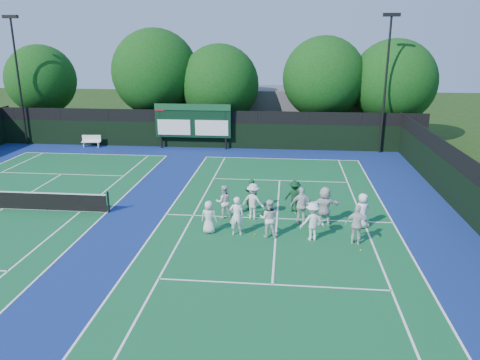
# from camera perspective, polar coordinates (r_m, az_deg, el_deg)

# --- Properties ---
(ground) EXTENTS (120.00, 120.00, 0.00)m
(ground) POSITION_cam_1_polar(r_m,az_deg,el_deg) (21.84, 4.45, -5.69)
(ground) COLOR #1A340E
(ground) RESTS_ON ground
(court_apron) EXTENTS (34.00, 32.00, 0.01)m
(court_apron) POSITION_cam_1_polar(r_m,az_deg,el_deg) (23.63, -10.22, -4.12)
(court_apron) COLOR navy
(court_apron) RESTS_ON ground
(near_court) EXTENTS (11.05, 23.85, 0.01)m
(near_court) POSITION_cam_1_polar(r_m,az_deg,el_deg) (22.76, 4.52, -4.70)
(near_court) COLOR #12592E
(near_court) RESTS_ON ground
(left_court) EXTENTS (11.05, 23.85, 0.01)m
(left_court) POSITION_cam_1_polar(r_m,az_deg,el_deg) (26.91, -26.86, -3.11)
(left_court) COLOR #12592E
(left_court) RESTS_ON ground
(back_fence) EXTENTS (34.00, 0.08, 3.00)m
(back_fence) POSITION_cam_1_polar(r_m,az_deg,el_deg) (37.40, -4.11, 5.99)
(back_fence) COLOR black
(back_fence) RESTS_ON ground
(divider_fence_right) EXTENTS (0.08, 32.00, 3.00)m
(divider_fence_right) POSITION_cam_1_polar(r_m,az_deg,el_deg) (23.92, 26.70, -2.01)
(divider_fence_right) COLOR black
(divider_fence_right) RESTS_ON ground
(scoreboard) EXTENTS (6.00, 0.21, 3.55)m
(scoreboard) POSITION_cam_1_polar(r_m,az_deg,el_deg) (37.04, -5.80, 7.15)
(scoreboard) COLOR black
(scoreboard) RESTS_ON ground
(clubhouse) EXTENTS (18.00, 6.00, 4.00)m
(clubhouse) POSITION_cam_1_polar(r_m,az_deg,el_deg) (44.70, 2.76, 8.61)
(clubhouse) COLOR #5A5B60
(clubhouse) RESTS_ON ground
(light_pole_left) EXTENTS (1.20, 0.30, 10.12)m
(light_pole_left) POSITION_cam_1_polar(r_m,az_deg,el_deg) (41.81, -25.56, 12.41)
(light_pole_left) COLOR black
(light_pole_left) RESTS_ON ground
(light_pole_right) EXTENTS (1.20, 0.30, 10.12)m
(light_pole_right) POSITION_cam_1_polar(r_m,az_deg,el_deg) (36.65, 17.49, 12.86)
(light_pole_right) COLOR black
(light_pole_right) RESTS_ON ground
(tennis_net) EXTENTS (11.30, 0.10, 1.10)m
(tennis_net) POSITION_cam_1_polar(r_m,az_deg,el_deg) (26.77, -27.00, -2.13)
(tennis_net) COLOR black
(tennis_net) RESTS_ON ground
(bench) EXTENTS (1.53, 0.54, 0.95)m
(bench) POSITION_cam_1_polar(r_m,az_deg,el_deg) (39.63, -17.66, 4.60)
(bench) COLOR white
(bench) RESTS_ON ground
(tree_a) EXTENTS (6.02, 6.02, 7.95)m
(tree_a) POSITION_cam_1_polar(r_m,az_deg,el_deg) (45.29, -22.84, 11.00)
(tree_a) COLOR black
(tree_a) RESTS_ON ground
(tree_b) EXTENTS (7.30, 7.30, 9.30)m
(tree_b) POSITION_cam_1_polar(r_m,az_deg,el_deg) (41.39, -10.05, 12.55)
(tree_b) COLOR black
(tree_b) RESTS_ON ground
(tree_c) EXTENTS (6.65, 6.65, 8.04)m
(tree_c) POSITION_cam_1_polar(r_m,az_deg,el_deg) (40.34, -2.29, 11.37)
(tree_c) COLOR black
(tree_c) RESTS_ON ground
(tree_d) EXTENTS (6.77, 6.77, 8.67)m
(tree_d) POSITION_cam_1_polar(r_m,az_deg,el_deg) (40.01, 10.40, 11.89)
(tree_d) COLOR black
(tree_d) RESTS_ON ground
(tree_e) EXTENTS (6.90, 6.90, 8.45)m
(tree_e) POSITION_cam_1_polar(r_m,az_deg,el_deg) (40.85, 18.37, 11.02)
(tree_e) COLOR black
(tree_e) RESTS_ON ground
(tennis_ball_0) EXTENTS (0.07, 0.07, 0.07)m
(tennis_ball_0) POSITION_cam_1_polar(r_m,az_deg,el_deg) (20.87, 1.83, -6.64)
(tennis_ball_0) COLOR #C8E51A
(tennis_ball_0) RESTS_ON ground
(tennis_ball_2) EXTENTS (0.07, 0.07, 0.07)m
(tennis_ball_2) POSITION_cam_1_polar(r_m,az_deg,el_deg) (20.01, 14.49, -8.28)
(tennis_ball_2) COLOR #C8E51A
(tennis_ball_2) RESTS_ON ground
(tennis_ball_4) EXTENTS (0.07, 0.07, 0.07)m
(tennis_ball_4) POSITION_cam_1_polar(r_m,az_deg,el_deg) (23.06, 1.02, -4.30)
(tennis_ball_4) COLOR #C8E51A
(tennis_ball_4) RESTS_ON ground
(tennis_ball_5) EXTENTS (0.07, 0.07, 0.07)m
(tennis_ball_5) POSITION_cam_1_polar(r_m,az_deg,el_deg) (23.49, 6.78, -4.01)
(tennis_ball_5) COLOR #C8E51A
(tennis_ball_5) RESTS_ON ground
(player_front_0) EXTENTS (0.79, 0.57, 1.50)m
(player_front_0) POSITION_cam_1_polar(r_m,az_deg,el_deg) (20.89, -3.81, -4.52)
(player_front_0) COLOR white
(player_front_0) RESTS_ON ground
(player_front_1) EXTENTS (0.67, 0.46, 1.79)m
(player_front_1) POSITION_cam_1_polar(r_m,az_deg,el_deg) (20.56, -0.40, -4.41)
(player_front_1) COLOR white
(player_front_1) RESTS_ON ground
(player_front_2) EXTENTS (0.90, 0.74, 1.72)m
(player_front_2) POSITION_cam_1_polar(r_m,az_deg,el_deg) (20.43, 3.54, -4.68)
(player_front_2) COLOR white
(player_front_2) RESTS_ON ground
(player_front_3) EXTENTS (1.24, 0.93, 1.70)m
(player_front_3) POSITION_cam_1_polar(r_m,az_deg,el_deg) (20.33, 8.84, -5.00)
(player_front_3) COLOR white
(player_front_3) RESTS_ON ground
(player_front_4) EXTENTS (1.09, 0.66, 1.73)m
(player_front_4) POSITION_cam_1_polar(r_m,az_deg,el_deg) (20.31, 14.09, -5.32)
(player_front_4) COLOR silver
(player_front_4) RESTS_ON ground
(player_back_0) EXTENTS (0.93, 0.81, 1.63)m
(player_back_0) POSITION_cam_1_polar(r_m,az_deg,el_deg) (22.58, -1.98, -2.65)
(player_back_0) COLOR silver
(player_back_0) RESTS_ON ground
(player_back_1) EXTENTS (1.31, 1.02, 1.78)m
(player_back_1) POSITION_cam_1_polar(r_m,az_deg,el_deg) (22.40, 1.63, -2.62)
(player_back_1) COLOR silver
(player_back_1) RESTS_ON ground
(player_back_2) EXTENTS (1.07, 0.48, 1.79)m
(player_back_2) POSITION_cam_1_polar(r_m,az_deg,el_deg) (21.99, 7.53, -3.12)
(player_back_2) COLOR silver
(player_back_2) RESTS_ON ground
(player_back_3) EXTENTS (1.79, 0.88, 1.85)m
(player_back_3) POSITION_cam_1_polar(r_m,az_deg,el_deg) (22.04, 10.25, -3.11)
(player_back_3) COLOR white
(player_back_3) RESTS_ON ground
(player_back_4) EXTENTS (0.95, 0.80, 1.64)m
(player_back_4) POSITION_cam_1_polar(r_m,az_deg,el_deg) (22.09, 14.69, -3.66)
(player_back_4) COLOR white
(player_back_4) RESTS_ON ground
(coach_left) EXTENTS (0.66, 0.49, 1.65)m
(coach_left) POSITION_cam_1_polar(r_m,az_deg,el_deg) (23.55, 1.37, -1.80)
(coach_left) COLOR #103C1D
(coach_left) RESTS_ON ground
(coach_right) EXTENTS (1.18, 0.91, 1.61)m
(coach_right) POSITION_cam_1_polar(r_m,az_deg,el_deg) (23.53, 6.69, -1.98)
(coach_right) COLOR #0E3319
(coach_right) RESTS_ON ground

